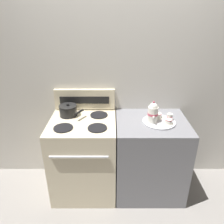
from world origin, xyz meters
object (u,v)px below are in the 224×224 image
at_px(creamer_jug, 169,117).
at_px(teapot, 153,113).
at_px(saucepan, 68,110).
at_px(stove, 84,156).
at_px(serving_tray, 159,122).
at_px(teacup_left, 158,116).
at_px(teacup_right, 168,122).

bearing_deg(creamer_jug, teapot, -167.71).
bearing_deg(creamer_jug, saucepan, 172.98).
bearing_deg(teapot, stove, 177.74).
bearing_deg(stove, serving_tray, -1.31).
bearing_deg(serving_tray, teapot, -171.87).
height_order(stove, teacup_left, teacup_left).
bearing_deg(saucepan, stove, -41.08).
bearing_deg(teapot, creamer_jug, 12.29).
distance_m(stove, teacup_left, 0.93).
distance_m(stove, serving_tray, 0.91).
relative_size(stove, teapot, 4.01).
relative_size(teacup_left, teacup_right, 1.00).
relative_size(serving_tray, creamer_jug, 4.91).
xyz_separation_m(serving_tray, teapot, (-0.07, -0.01, 0.11)).
bearing_deg(creamer_jug, stove, -179.26).
height_order(teapot, teacup_right, teapot).
bearing_deg(teacup_left, teacup_right, -60.49).
relative_size(stove, teacup_right, 8.51).
distance_m(teapot, teacup_left, 0.14).
relative_size(saucepan, teacup_right, 2.58).
bearing_deg(teacup_left, stove, -175.80).
bearing_deg(teacup_left, teapot, -130.88).
bearing_deg(serving_tray, teacup_right, -37.01).
height_order(saucepan, teacup_right, saucepan).
bearing_deg(stove, teacup_left, 4.20).
relative_size(teapot, creamer_jug, 3.26).
height_order(teapot, creamer_jug, teapot).
distance_m(serving_tray, teacup_right, 0.11).
height_order(stove, serving_tray, serving_tray).
bearing_deg(teapot, serving_tray, 8.13).
xyz_separation_m(stove, serving_tray, (0.79, -0.02, 0.45)).
relative_size(serving_tray, teacup_left, 3.20).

